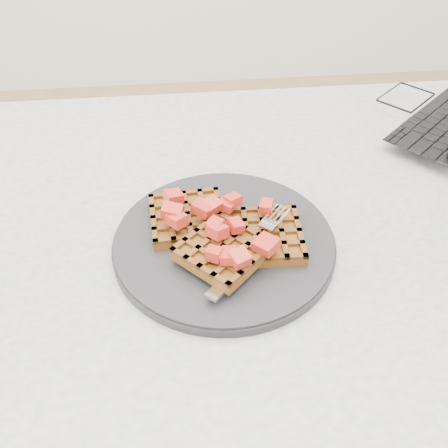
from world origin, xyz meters
name	(u,v)px	position (x,y,z in m)	size (l,w,h in m)	color
table	(279,279)	(0.00, 0.00, 0.64)	(1.20, 0.80, 0.75)	beige
plate	(224,242)	(-0.09, -0.04, 0.76)	(0.29, 0.29, 0.02)	black
waffles	(224,233)	(-0.09, -0.04, 0.78)	(0.20, 0.19, 0.03)	brown
strawberry_pile	(224,216)	(-0.09, -0.04, 0.80)	(0.15, 0.15, 0.02)	#A20800
fork	(254,250)	(-0.06, -0.07, 0.77)	(0.02, 0.18, 0.02)	silver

